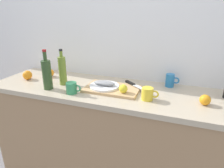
{
  "coord_description": "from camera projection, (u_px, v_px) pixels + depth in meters",
  "views": [
    {
      "loc": [
        0.55,
        -1.43,
        1.51
      ],
      "look_at": [
        0.04,
        -0.01,
        0.95
      ],
      "focal_mm": 32.29,
      "sensor_mm": 36.0,
      "label": 1
    }
  ],
  "objects": [
    {
      "name": "coffee_mug_2",
      "position": [
        170.0,
        80.0,
        1.67
      ],
      "size": [
        0.11,
        0.07,
        0.11
      ],
      "color": "#2672B2",
      "rests_on": "kitchen_counter"
    },
    {
      "name": "wine_bottle",
      "position": [
        47.0,
        74.0,
        1.6
      ],
      "size": [
        0.07,
        0.07,
        0.32
      ],
      "color": "#2D4723",
      "rests_on": "kitchen_counter"
    },
    {
      "name": "chef_knife",
      "position": [
        134.0,
        85.0,
        1.65
      ],
      "size": [
        0.25,
        0.2,
        0.02
      ],
      "rotation": [
        0.0,
        0.0,
        -0.65
      ],
      "color": "silver",
      "rests_on": "cutting_board"
    },
    {
      "name": "back_wall",
      "position": [
        120.0,
        40.0,
        1.81
      ],
      "size": [
        3.2,
        0.05,
        2.5
      ],
      "primitive_type": "cube",
      "color": "white",
      "rests_on": "ground_plane"
    },
    {
      "name": "fish_fillet",
      "position": [
        104.0,
        83.0,
        1.62
      ],
      "size": [
        0.18,
        0.08,
        0.04
      ],
      "primitive_type": "ellipsoid",
      "color": "gray",
      "rests_on": "white_plate"
    },
    {
      "name": "olive_oil_bottle",
      "position": [
        62.0,
        70.0,
        1.7
      ],
      "size": [
        0.06,
        0.06,
        0.31
      ],
      "color": "olive",
      "rests_on": "kitchen_counter"
    },
    {
      "name": "white_plate",
      "position": [
        104.0,
        86.0,
        1.63
      ],
      "size": [
        0.24,
        0.24,
        0.01
      ],
      "primitive_type": "cylinder",
      "color": "white",
      "rests_on": "cutting_board"
    },
    {
      "name": "orange_2",
      "position": [
        205.0,
        100.0,
        1.36
      ],
      "size": [
        0.07,
        0.07,
        0.07
      ],
      "primitive_type": "sphere",
      "color": "orange",
      "rests_on": "kitchen_counter"
    },
    {
      "name": "orange_1",
      "position": [
        50.0,
        73.0,
        1.92
      ],
      "size": [
        0.08,
        0.08,
        0.08
      ],
      "primitive_type": "sphere",
      "color": "orange",
      "rests_on": "kitchen_counter"
    },
    {
      "name": "coffee_mug_0",
      "position": [
        148.0,
        94.0,
        1.43
      ],
      "size": [
        0.12,
        0.08,
        0.09
      ],
      "color": "yellow",
      "rests_on": "kitchen_counter"
    },
    {
      "name": "kitchen_counter",
      "position": [
        108.0,
        135.0,
        1.81
      ],
      "size": [
        2.0,
        0.6,
        0.9
      ],
      "color": "#9E7A56",
      "rests_on": "ground_plane"
    },
    {
      "name": "cutting_board",
      "position": [
        112.0,
        89.0,
        1.62
      ],
      "size": [
        0.43,
        0.27,
        0.02
      ],
      "primitive_type": "cube",
      "color": "tan",
      "rests_on": "kitchen_counter"
    },
    {
      "name": "orange_0",
      "position": [
        27.0,
        75.0,
        1.85
      ],
      "size": [
        0.08,
        0.08,
        0.08
      ],
      "primitive_type": "sphere",
      "color": "orange",
      "rests_on": "kitchen_counter"
    },
    {
      "name": "lemon_0",
      "position": [
        123.0,
        89.0,
        1.5
      ],
      "size": [
        0.07,
        0.07,
        0.07
      ],
      "primitive_type": "sphere",
      "color": "yellow",
      "rests_on": "cutting_board"
    },
    {
      "name": "coffee_mug_1",
      "position": [
        72.0,
        88.0,
        1.54
      ],
      "size": [
        0.12,
        0.08,
        0.09
      ],
      "color": "#338C59",
      "rests_on": "kitchen_counter"
    }
  ]
}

